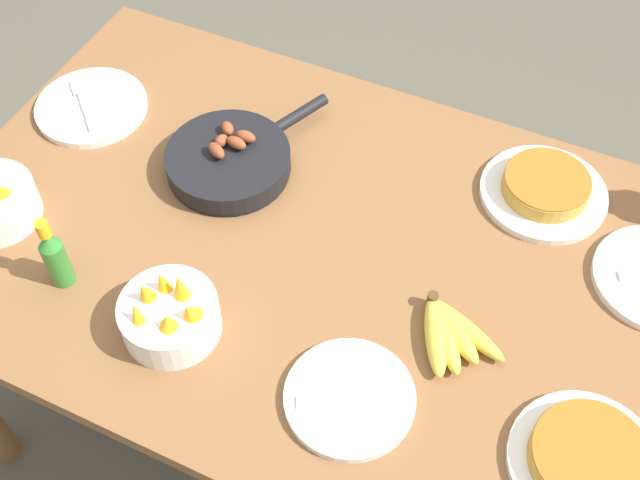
% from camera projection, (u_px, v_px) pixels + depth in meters
% --- Properties ---
extents(ground_plane, '(14.00, 14.00, 0.00)m').
position_uv_depth(ground_plane, '(320.00, 421.00, 2.13)').
color(ground_plane, '#565142').
extents(dining_table, '(1.52, 0.95, 0.76)m').
position_uv_depth(dining_table, '(320.00, 280.00, 1.60)').
color(dining_table, brown).
rests_on(dining_table, ground_plane).
extents(banana_bunch, '(0.18, 0.17, 0.04)m').
position_uv_depth(banana_bunch, '(448.00, 332.00, 1.39)').
color(banana_bunch, gold).
rests_on(banana_bunch, dining_table).
extents(skillet, '(0.25, 0.37, 0.08)m').
position_uv_depth(skillet, '(230.00, 160.00, 1.63)').
color(skillet, black).
rests_on(skillet, dining_table).
extents(frittata_plate_center, '(0.25, 0.25, 0.05)m').
position_uv_depth(frittata_plate_center, '(545.00, 189.00, 1.59)').
color(frittata_plate_center, silver).
rests_on(frittata_plate_center, dining_table).
extents(frittata_plate_side, '(0.25, 0.25, 0.05)m').
position_uv_depth(frittata_plate_side, '(588.00, 461.00, 1.25)').
color(frittata_plate_side, silver).
rests_on(frittata_plate_side, dining_table).
extents(empty_plate_far_left, '(0.24, 0.24, 0.02)m').
position_uv_depth(empty_plate_far_left, '(91.00, 107.00, 1.75)').
color(empty_plate_far_left, silver).
rests_on(empty_plate_far_left, dining_table).
extents(empty_plate_far_right, '(0.22, 0.22, 0.02)m').
position_uv_depth(empty_plate_far_right, '(350.00, 398.00, 1.33)').
color(empty_plate_far_right, silver).
rests_on(empty_plate_far_right, dining_table).
extents(fruit_bowl_mango, '(0.17, 0.17, 0.12)m').
position_uv_depth(fruit_bowl_mango, '(170.00, 315.00, 1.39)').
color(fruit_bowl_mango, silver).
rests_on(fruit_bowl_mango, dining_table).
extents(hot_sauce_bottle, '(0.04, 0.04, 0.17)m').
position_uv_depth(hot_sauce_bottle, '(55.00, 256.00, 1.43)').
color(hot_sauce_bottle, '#337F2D').
rests_on(hot_sauce_bottle, dining_table).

